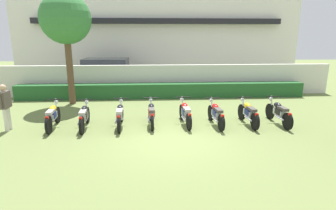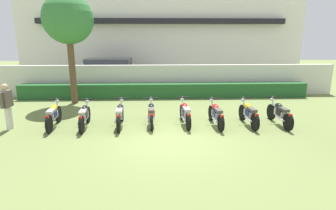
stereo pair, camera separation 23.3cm
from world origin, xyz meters
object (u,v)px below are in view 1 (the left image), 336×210
(motorcycle_in_row_4, at_px, (185,113))
(motorcycle_in_row_5, at_px, (216,114))
(motorcycle_in_row_0, at_px, (53,116))
(motorcycle_in_row_1, at_px, (84,116))
(inspector_person, at_px, (5,104))
(motorcycle_in_row_7, at_px, (279,112))
(motorcycle_in_row_6, at_px, (248,113))
(tree_near_inspector, at_px, (66,20))
(motorcycle_in_row_3, at_px, (151,113))
(parked_car, at_px, (109,74))
(motorcycle_in_row_2, at_px, (120,115))

(motorcycle_in_row_4, bearing_deg, motorcycle_in_row_5, -103.76)
(motorcycle_in_row_0, bearing_deg, motorcycle_in_row_5, -95.85)
(motorcycle_in_row_1, xyz_separation_m, inspector_person, (-2.63, -0.07, 0.51))
(motorcycle_in_row_4, relative_size, motorcycle_in_row_7, 0.97)
(motorcycle_in_row_6, bearing_deg, motorcycle_in_row_5, 87.45)
(tree_near_inspector, xyz_separation_m, motorcycle_in_row_7, (8.63, -3.84, -3.51))
(motorcycle_in_row_3, bearing_deg, motorcycle_in_row_5, -96.31)
(motorcycle_in_row_5, height_order, motorcycle_in_row_6, motorcycle_in_row_6)
(tree_near_inspector, xyz_separation_m, inspector_person, (-1.15, -3.93, -3.00))
(tree_near_inspector, xyz_separation_m, motorcycle_in_row_5, (6.25, -3.85, -3.51))
(motorcycle_in_row_1, bearing_deg, motorcycle_in_row_3, -89.40)
(motorcycle_in_row_7, relative_size, inspector_person, 1.19)
(motorcycle_in_row_0, height_order, motorcycle_in_row_1, motorcycle_in_row_0)
(parked_car, relative_size, tree_near_inspector, 0.89)
(parked_car, relative_size, motorcycle_in_row_4, 2.42)
(parked_car, distance_m, inspector_person, 8.24)
(motorcycle_in_row_1, distance_m, motorcycle_in_row_4, 3.66)
(motorcycle_in_row_0, relative_size, inspector_person, 1.15)
(motorcycle_in_row_3, xyz_separation_m, motorcycle_in_row_4, (1.26, -0.00, 0.00))
(motorcycle_in_row_3, bearing_deg, motorcycle_in_row_6, -94.79)
(motorcycle_in_row_2, relative_size, motorcycle_in_row_7, 1.00)
(motorcycle_in_row_3, bearing_deg, motorcycle_in_row_4, -91.99)
(motorcycle_in_row_7, bearing_deg, motorcycle_in_row_2, 87.13)
(motorcycle_in_row_0, bearing_deg, motorcycle_in_row_3, -93.35)
(motorcycle_in_row_1, height_order, motorcycle_in_row_2, motorcycle_in_row_2)
(motorcycle_in_row_7, height_order, inspector_person, inspector_person)
(motorcycle_in_row_3, bearing_deg, inspector_person, 91.05)
(parked_car, bearing_deg, motorcycle_in_row_6, -48.33)
(motorcycle_in_row_7, bearing_deg, motorcycle_in_row_3, 85.64)
(motorcycle_in_row_0, distance_m, motorcycle_in_row_3, 3.53)
(motorcycle_in_row_2, bearing_deg, motorcycle_in_row_3, -86.51)
(motorcycle_in_row_3, distance_m, motorcycle_in_row_5, 2.38)
(parked_car, height_order, tree_near_inspector, tree_near_inspector)
(tree_near_inspector, bearing_deg, inspector_person, -106.32)
(motorcycle_in_row_2, xyz_separation_m, motorcycle_in_row_3, (1.14, 0.11, -0.00))
(motorcycle_in_row_0, height_order, motorcycle_in_row_4, motorcycle_in_row_0)
(motorcycle_in_row_4, xyz_separation_m, inspector_person, (-6.28, -0.26, 0.52))
(inspector_person, bearing_deg, motorcycle_in_row_6, 0.55)
(parked_car, distance_m, motorcycle_in_row_4, 8.58)
(parked_car, height_order, motorcycle_in_row_0, parked_car)
(motorcycle_in_row_5, xyz_separation_m, motorcycle_in_row_7, (2.38, 0.00, 0.01))
(motorcycle_in_row_4, relative_size, motorcycle_in_row_5, 1.00)
(motorcycle_in_row_0, height_order, inspector_person, inspector_person)
(motorcycle_in_row_0, bearing_deg, tree_near_inspector, 0.06)
(motorcycle_in_row_7, bearing_deg, motorcycle_in_row_6, 87.82)
(tree_near_inspector, distance_m, motorcycle_in_row_3, 6.39)
(motorcycle_in_row_2, relative_size, inspector_person, 1.19)
(motorcycle_in_row_1, relative_size, motorcycle_in_row_2, 0.97)
(motorcycle_in_row_6, bearing_deg, motorcycle_in_row_4, 82.98)
(motorcycle_in_row_1, relative_size, motorcycle_in_row_7, 0.97)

